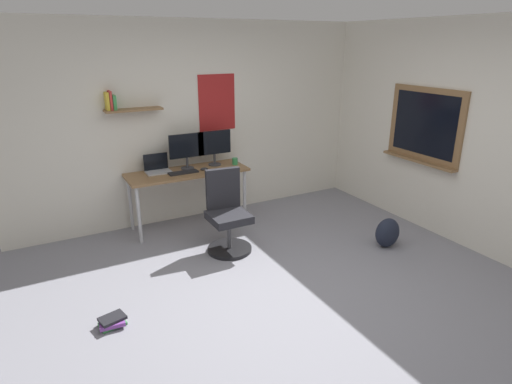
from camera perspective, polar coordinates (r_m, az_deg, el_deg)
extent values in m
plane|color=gray|center=(4.22, 5.02, -13.90)|extent=(5.20, 5.20, 0.00)
cube|color=silver|center=(5.81, -8.06, 9.24)|extent=(5.00, 0.10, 2.60)
cube|color=olive|center=(5.40, -16.11, 10.58)|extent=(0.68, 0.20, 0.02)
cube|color=#A51E1E|center=(5.83, -5.27, 11.86)|extent=(0.52, 0.01, 0.74)
cube|color=gold|center=(5.35, -19.39, 11.43)|extent=(0.04, 0.14, 0.21)
cube|color=#C63833|center=(5.36, -18.99, 11.56)|extent=(0.03, 0.14, 0.22)
cube|color=#3D934C|center=(5.37, -18.54, 11.34)|extent=(0.04, 0.14, 0.17)
cube|color=silver|center=(5.40, 27.94, 6.38)|extent=(0.10, 5.00, 2.60)
cube|color=olive|center=(5.76, 21.79, 8.47)|extent=(0.04, 1.10, 0.90)
cube|color=black|center=(5.75, 21.69, 8.46)|extent=(0.01, 0.94, 0.76)
cube|color=olive|center=(5.83, 20.93, 3.97)|extent=(0.12, 1.10, 0.03)
cube|color=olive|center=(5.52, -9.20, 2.65)|extent=(1.54, 0.56, 0.03)
cylinder|color=#B7B7BC|center=(5.27, -15.45, -3.04)|extent=(0.04, 0.04, 0.72)
cylinder|color=#B7B7BC|center=(5.71, -1.54, -0.54)|extent=(0.04, 0.04, 0.72)
cylinder|color=#B7B7BC|center=(5.67, -16.50, -1.51)|extent=(0.04, 0.04, 0.72)
cylinder|color=#B7B7BC|center=(6.08, -3.41, 0.72)|extent=(0.04, 0.04, 0.72)
cylinder|color=black|center=(5.05, -3.57, -7.63)|extent=(0.52, 0.52, 0.04)
cylinder|color=#4C4C51|center=(4.96, -3.62, -5.68)|extent=(0.05, 0.05, 0.34)
cube|color=#232328|center=(4.87, -3.67, -3.40)|extent=(0.44, 0.44, 0.09)
cube|color=#232328|center=(4.95, -4.47, 0.49)|extent=(0.41, 0.11, 0.48)
cube|color=#ADAFB5|center=(5.51, -12.95, 2.63)|extent=(0.31, 0.21, 0.02)
cube|color=black|center=(5.57, -13.32, 4.01)|extent=(0.31, 0.01, 0.21)
cylinder|color=#38383D|center=(5.61, -9.18, 3.18)|extent=(0.17, 0.17, 0.01)
cylinder|color=#38383D|center=(5.59, -9.22, 3.94)|extent=(0.03, 0.03, 0.14)
cube|color=black|center=(5.53, -9.31, 6.16)|extent=(0.46, 0.02, 0.31)
cylinder|color=#38383D|center=(5.74, -5.57, 3.72)|extent=(0.17, 0.17, 0.01)
cylinder|color=#38383D|center=(5.72, -5.59, 4.46)|extent=(0.03, 0.03, 0.14)
cube|color=black|center=(5.66, -5.63, 6.64)|extent=(0.46, 0.02, 0.31)
cube|color=black|center=(5.42, -9.73, 2.60)|extent=(0.37, 0.13, 0.02)
ellipsoid|color=#262628|center=(5.51, -6.99, 3.09)|extent=(0.10, 0.06, 0.03)
cylinder|color=#338C4C|center=(5.73, -2.84, 4.14)|extent=(0.08, 0.08, 0.09)
ellipsoid|color=#1E2333|center=(5.30, 17.24, -5.24)|extent=(0.32, 0.22, 0.36)
cube|color=#3D934C|center=(4.05, -18.71, -16.42)|extent=(0.23, 0.18, 0.03)
cube|color=#7A3D99|center=(4.01, -18.78, -16.27)|extent=(0.22, 0.17, 0.04)
cube|color=black|center=(4.01, -18.74, -15.77)|extent=(0.24, 0.20, 0.03)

